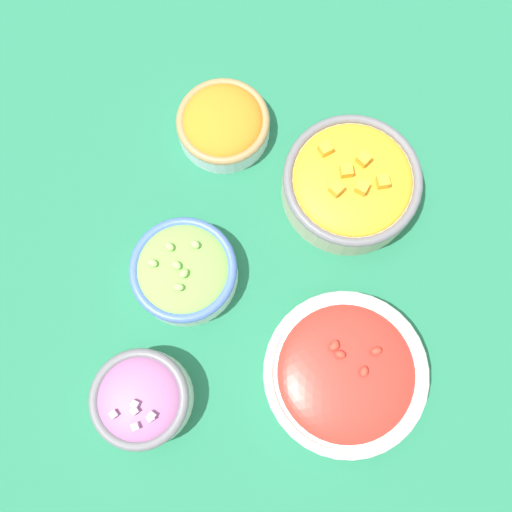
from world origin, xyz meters
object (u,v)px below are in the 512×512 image
at_px(bowl_squash, 351,183).
at_px(bowl_red_onion, 142,399).
at_px(bowl_carrots, 223,123).
at_px(bowl_cherry_tomatoes, 345,373).
at_px(bowl_lettuce, 184,271).

distance_m(bowl_squash, bowl_red_onion, 0.38).
xyz_separation_m(bowl_red_onion, bowl_carrots, (-0.36, 0.11, -0.01)).
bearing_deg(bowl_squash, bowl_cherry_tomatoes, -6.09).
relative_size(bowl_squash, bowl_cherry_tomatoes, 0.91).
xyz_separation_m(bowl_cherry_tomatoes, bowl_carrots, (-0.34, -0.14, -0.01)).
distance_m(bowl_lettuce, bowl_carrots, 0.21).
height_order(bowl_squash, bowl_carrots, bowl_squash).
height_order(bowl_cherry_tomatoes, bowl_red_onion, bowl_red_onion).
xyz_separation_m(bowl_squash, bowl_lettuce, (0.11, -0.22, -0.01)).
relative_size(bowl_squash, bowl_red_onion, 1.53).
relative_size(bowl_squash, bowl_lettuce, 1.33).
relative_size(bowl_lettuce, bowl_red_onion, 1.15).
distance_m(bowl_red_onion, bowl_carrots, 0.37).
xyz_separation_m(bowl_squash, bowl_cherry_tomatoes, (0.24, -0.03, -0.00)).
height_order(bowl_lettuce, bowl_cherry_tomatoes, bowl_cherry_tomatoes).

